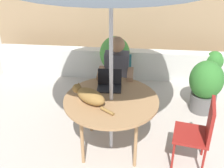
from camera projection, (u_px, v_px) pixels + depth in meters
The scene contains 12 objects.
ground_plane at pixel (111, 146), 3.81m from camera, with size 14.00×14.00×0.00m, color #ADA399.
fence_back at pixel (124, 21), 5.56m from camera, with size 5.02×0.08×1.80m, color #937756.
planter_wall_low at pixel (121, 64), 5.37m from camera, with size 4.52×0.20×0.54m, color beige.
patio_table at pixel (111, 103), 3.48m from camera, with size 1.13×1.13×0.73m.
chair_occupied at pixel (117, 79), 4.35m from camera, with size 0.40×0.40×0.87m.
chair_empty at pixel (200, 130), 3.31m from camera, with size 0.47×0.47×0.87m.
person_seated at pixel (116, 74), 4.13m from camera, with size 0.48×0.48×1.21m.
laptop at pixel (110, 82), 3.68m from camera, with size 0.31×0.26×0.21m.
cat at pixel (89, 96), 3.36m from camera, with size 0.54×0.45×0.17m.
potted_plant_near_fence at pixel (115, 58), 5.03m from camera, with size 0.52×0.52×0.88m.
potted_plant_by_chair at pixel (213, 67), 5.17m from camera, with size 0.31×0.31×0.60m.
potted_plant_corner at pixel (206, 85), 4.34m from camera, with size 0.50×0.50×0.82m.
Camera 1 is at (0.28, -2.90, 2.60)m, focal length 46.81 mm.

